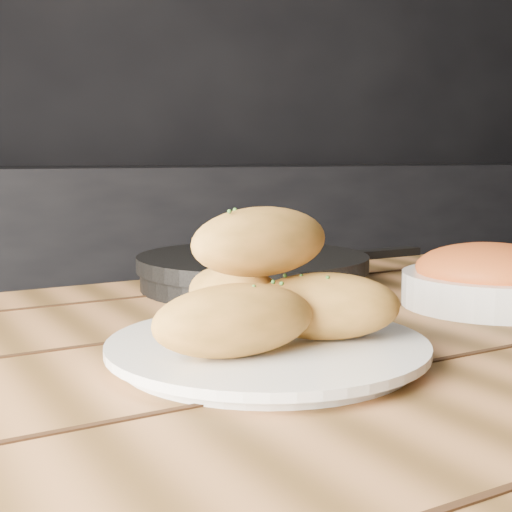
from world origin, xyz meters
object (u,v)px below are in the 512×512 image
(table, at_px, (386,427))
(skillet, at_px, (254,270))
(plate, at_px, (267,349))
(bread_rolls, at_px, (264,291))
(bowl, at_px, (490,279))

(table, relative_size, skillet, 3.35)
(plate, distance_m, bread_rolls, 0.05)
(plate, distance_m, bowl, 0.35)
(plate, height_order, bowl, bowl)
(bread_rolls, height_order, bowl, bread_rolls)
(table, distance_m, plate, 0.19)
(plate, relative_size, bread_rolls, 1.18)
(table, xyz_separation_m, plate, (-0.16, -0.02, 0.11))
(bowl, bearing_deg, table, -167.95)
(plate, bearing_deg, bread_rolls, -149.04)
(plate, relative_size, skillet, 0.63)
(table, distance_m, bread_rolls, 0.23)
(table, xyz_separation_m, skillet, (0.01, 0.29, 0.12))
(bowl, bearing_deg, bread_rolls, -169.23)
(bowl, bearing_deg, skillet, 126.15)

